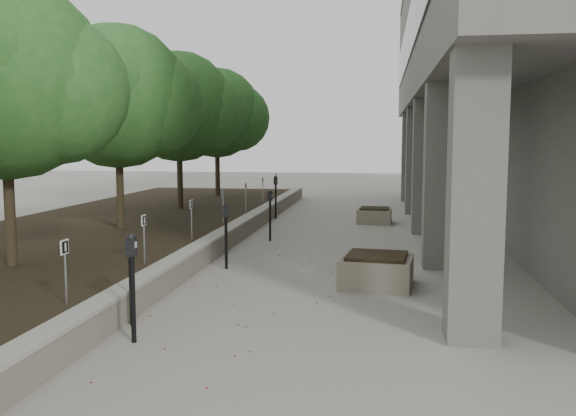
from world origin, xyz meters
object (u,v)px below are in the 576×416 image
Objects in this scene: parking_meter_1 at (131,283)px; parking_meter_2 at (133,288)px; parking_meter_3 at (226,236)px; crabapple_tree_4 at (179,130)px; planter_back at (374,215)px; parking_meter_4 at (270,216)px; crabapple_tree_2 at (5,122)px; planter_front at (377,270)px; parking_meter_5 at (276,197)px; crabapple_tree_3 at (118,127)px; crabapple_tree_5 at (217,132)px.

parking_meter_2 is (0.34, -0.75, 0.11)m from parking_meter_1.
parking_meter_1 is 0.91× the size of parking_meter_3.
crabapple_tree_4 is 4.87× the size of planter_back.
parking_meter_3 reaches higher than parking_meter_4.
parking_meter_2 is at bearing -37.99° from crabapple_tree_2.
parking_meter_2 is at bearing -110.90° from parking_meter_3.
parking_meter_1 reaches higher than planter_front.
crabapple_tree_2 and crabapple_tree_4 have the same top height.
parking_meter_2 is 13.60m from parking_meter_5.
crabapple_tree_2 reaches higher than planter_back.
parking_meter_5 is at bearing 95.66° from parking_meter_1.
crabapple_tree_3 reaches higher than parking_meter_4.
parking_meter_1 is at bearing 122.75° from parking_meter_2.
crabapple_tree_3 is 3.57× the size of parking_meter_2.
crabapple_tree_5 reaches higher than parking_meter_5.
crabapple_tree_3 is 7.04m from parking_meter_5.
crabapple_tree_3 is at bearing 150.11° from planter_front.
crabapple_tree_3 is at bearing -90.00° from crabapple_tree_4.
crabapple_tree_4 reaches higher than parking_meter_2.
crabapple_tree_5 is 3.55× the size of parking_meter_5.
parking_meter_1 is at bearing -77.73° from parking_meter_4.
parking_meter_4 is at bearing -77.85° from parking_meter_5.
crabapple_tree_2 is at bearing -106.36° from parking_meter_4.
crabapple_tree_4 reaches higher than parking_meter_1.
planter_front is at bearing -52.47° from crabapple_tree_4.
crabapple_tree_5 is 13.57m from parking_meter_3.
crabapple_tree_5 is at bearing 144.17° from planter_back.
crabapple_tree_5 reaches higher than parking_meter_3.
parking_meter_2 is at bearing -65.28° from crabapple_tree_3.
parking_meter_1 is 12.69m from planter_back.
parking_meter_2 is (3.59, -7.81, -2.36)m from crabapple_tree_3.
parking_meter_4 is at bearing -123.71° from planter_back.
parking_meter_4 is at bearing 13.46° from crabapple_tree_3.
crabapple_tree_2 is 4.57m from parking_meter_1.
planter_back is at bearing 1.20° from crabapple_tree_4.
crabapple_tree_2 is 4.86m from parking_meter_3.
crabapple_tree_3 reaches higher than parking_meter_1.
crabapple_tree_4 is at bearing 127.53° from planter_front.
parking_meter_2 is 1.08× the size of parking_meter_4.
parking_meter_4 is at bearing -66.58° from crabapple_tree_5.
crabapple_tree_4 is at bearing 113.78° from parking_meter_2.
parking_meter_2 is (3.59, -2.81, -2.36)m from crabapple_tree_2.
parking_meter_5 is 1.16× the size of planter_front.
crabapple_tree_5 is 15.81m from planter_front.
crabapple_tree_4 is at bearing 94.56° from parking_meter_3.
crabapple_tree_3 is at bearing -90.00° from crabapple_tree_5.
crabapple_tree_5 is at bearing 90.00° from crabapple_tree_4.
parking_meter_3 is at bearing -74.17° from crabapple_tree_5.
parking_meter_5 is at bearing 110.43° from planter_front.
parking_meter_3 reaches higher than planter_back.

